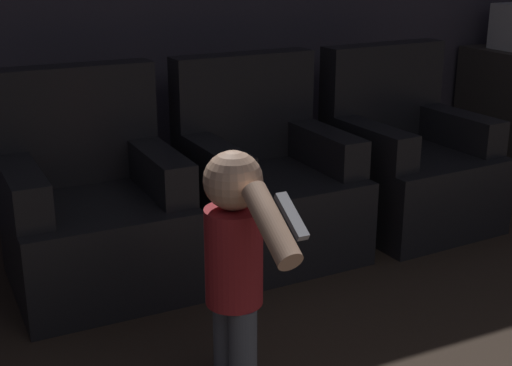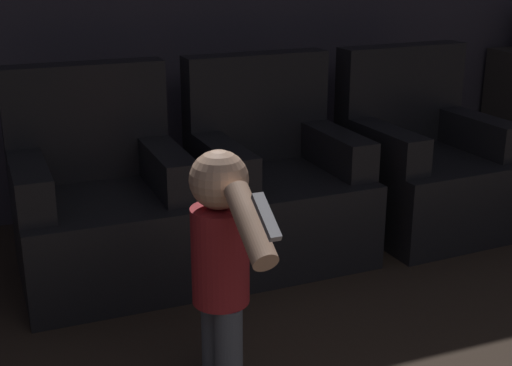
{
  "view_description": "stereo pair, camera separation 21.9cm",
  "coord_description": "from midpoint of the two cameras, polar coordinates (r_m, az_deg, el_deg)",
  "views": [
    {
      "loc": [
        -1.41,
        0.36,
        1.58
      ],
      "look_at": [
        -0.15,
        2.98,
        0.61
      ],
      "focal_mm": 50.0,
      "sensor_mm": 36.0,
      "label": 1
    },
    {
      "loc": [
        -1.21,
        0.27,
        1.58
      ],
      "look_at": [
        -0.15,
        2.98,
        0.61
      ],
      "focal_mm": 50.0,
      "sensor_mm": 36.0,
      "label": 2
    }
  ],
  "objects": [
    {
      "name": "armchair_middle",
      "position": [
        3.8,
        -0.9,
        -0.33
      ],
      "size": [
        0.83,
        0.82,
        1.03
      ],
      "rotation": [
        0.0,
        0.0,
        0.03
      ],
      "color": "black",
      "rests_on": "ground_plane"
    },
    {
      "name": "armchair_right",
      "position": [
        4.25,
        10.49,
        1.42
      ],
      "size": [
        0.85,
        0.85,
        1.03
      ],
      "rotation": [
        0.0,
        0.0,
        0.06
      ],
      "color": "black",
      "rests_on": "ground_plane"
    },
    {
      "name": "person_toddler",
      "position": [
        2.49,
        -4.23,
        -5.99
      ],
      "size": [
        0.2,
        0.63,
        0.93
      ],
      "rotation": [
        0.0,
        0.0,
        1.69
      ],
      "color": "#474C56",
      "rests_on": "ground_plane"
    },
    {
      "name": "armchair_left",
      "position": [
        3.54,
        -14.64,
        -2.42
      ],
      "size": [
        0.81,
        0.81,
        1.03
      ],
      "rotation": [
        0.0,
        0.0,
        0.01
      ],
      "color": "black",
      "rests_on": "ground_plane"
    }
  ]
}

